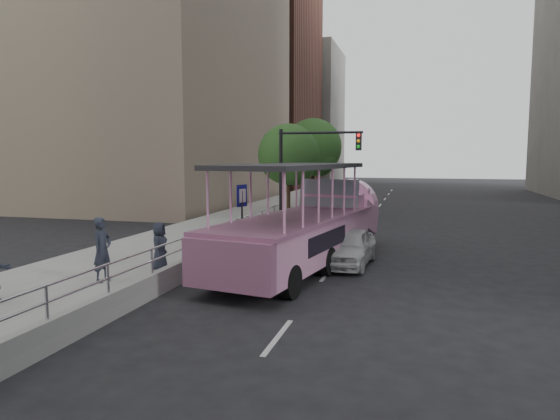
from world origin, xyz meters
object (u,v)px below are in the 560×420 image
object	(u,v)px
street_tree_far	(314,150)
street_tree_near	(290,157)
duck_boat	(308,228)
car	(349,247)
pedestrian_far	(160,246)
traffic_signal	(304,163)
parking_sign	(242,210)
pedestrian_near	(102,249)

from	to	relation	value
street_tree_far	street_tree_near	bearing A→B (deg)	-91.91
duck_boat	car	bearing A→B (deg)	13.08
pedestrian_far	street_tree_far	size ratio (longest dim) A/B	0.24
traffic_signal	street_tree_far	world-z (taller)	street_tree_far
parking_sign	street_tree_far	bearing A→B (deg)	90.40
pedestrian_far	pedestrian_near	bearing A→B (deg)	139.18
pedestrian_far	street_tree_near	xyz separation A→B (m)	(0.58, 14.12, 2.76)
parking_sign	car	bearing A→B (deg)	-17.76
duck_boat	pedestrian_near	world-z (taller)	duck_boat
parking_sign	traffic_signal	bearing A→B (deg)	76.93
street_tree_near	parking_sign	bearing A→B (deg)	-88.06
car	parking_sign	world-z (taller)	parking_sign
traffic_signal	pedestrian_far	bearing A→B (deg)	-101.51
car	pedestrian_near	distance (m)	8.25
duck_boat	car	distance (m)	1.58
pedestrian_far	street_tree_far	distance (m)	20.39
duck_boat	car	size ratio (longest dim) A/B	2.87
car	pedestrian_near	size ratio (longest dim) A/B	2.10
duck_boat	pedestrian_near	bearing A→B (deg)	-134.17
pedestrian_far	parking_sign	xyz separation A→B (m)	(0.88, 5.12, 0.65)
pedestrian_near	street_tree_near	bearing A→B (deg)	-3.22
parking_sign	traffic_signal	xyz separation A→B (m)	(1.29, 5.57, 1.79)
duck_boat	pedestrian_far	bearing A→B (deg)	-139.90
parking_sign	street_tree_far	xyz separation A→B (m)	(-0.10, 15.00, 2.60)
car	street_tree_near	distance (m)	11.92
pedestrian_far	street_tree_near	bearing A→B (deg)	-15.11
parking_sign	street_tree_near	xyz separation A→B (m)	(-0.30, 9.00, 2.11)
duck_boat	traffic_signal	size ratio (longest dim) A/B	2.13
car	pedestrian_far	distance (m)	6.53
duck_boat	parking_sign	bearing A→B (deg)	150.35
duck_boat	pedestrian_near	distance (m)	6.98
duck_boat	street_tree_near	distance (m)	11.56
car	pedestrian_far	bearing A→B (deg)	-141.57
pedestrian_near	parking_sign	size ratio (longest dim) A/B	0.68
duck_boat	pedestrian_far	xyz separation A→B (m)	(-3.98, -3.35, -0.27)
pedestrian_near	street_tree_far	world-z (taller)	street_tree_far
pedestrian_near	traffic_signal	size ratio (longest dim) A/B	0.35
car	parking_sign	size ratio (longest dim) A/B	1.42
street_tree_near	street_tree_far	size ratio (longest dim) A/B	0.89
pedestrian_far	traffic_signal	bearing A→B (deg)	-24.27
street_tree_near	pedestrian_far	bearing A→B (deg)	-92.35
car	pedestrian_far	xyz separation A→B (m)	(-5.38, -3.68, 0.40)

